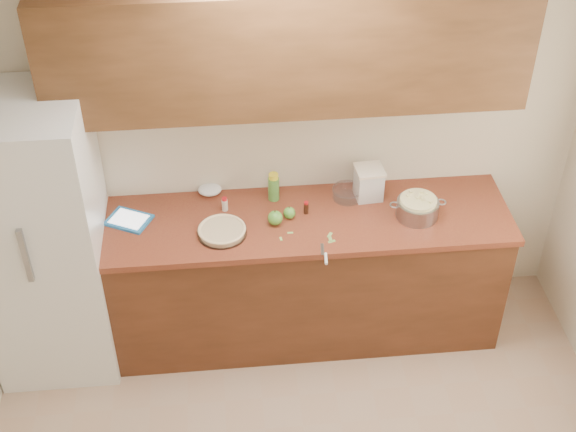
{
  "coord_description": "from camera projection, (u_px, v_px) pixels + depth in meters",
  "views": [
    {
      "loc": [
        -0.37,
        -2.21,
        3.88
      ],
      "look_at": [
        -0.02,
        1.43,
        0.98
      ],
      "focal_mm": 50.0,
      "sensor_mm": 36.0,
      "label": 1
    }
  ],
  "objects": [
    {
      "name": "tablet",
      "position": [
        129.0,
        220.0,
        4.72
      ],
      "size": [
        0.3,
        0.28,
        0.02
      ],
      "rotation": [
        0.0,
        0.0,
        -0.47
      ],
      "color": "#2572B3",
      "rests_on": "counter_run"
    },
    {
      "name": "apple_left",
      "position": [
        275.0,
        218.0,
        4.68
      ],
      "size": [
        0.09,
        0.09,
        0.1
      ],
      "color": "#4E912F",
      "rests_on": "counter_run"
    },
    {
      "name": "upper_cabinets",
      "position": [
        287.0,
        48.0,
        4.22
      ],
      "size": [
        2.6,
        0.34,
        0.7
      ],
      "primitive_type": "cube",
      "color": "brown",
      "rests_on": "room_shell"
    },
    {
      "name": "cinnamon_shaker",
      "position": [
        225.0,
        204.0,
        4.78
      ],
      "size": [
        0.04,
        0.04,
        0.09
      ],
      "rotation": [
        0.0,
        0.0,
        0.22
      ],
      "color": "beige",
      "rests_on": "counter_run"
    },
    {
      "name": "peel_e",
      "position": [
        332.0,
        241.0,
        4.58
      ],
      "size": [
        0.05,
        0.03,
        0.0
      ],
      "primitive_type": "cube",
      "rotation": [
        0.0,
        0.0,
        0.32
      ],
      "color": "#95C660",
      "rests_on": "counter_run"
    },
    {
      "name": "fridge",
      "position": [
        42.0,
        240.0,
        4.62
      ],
      "size": [
        0.7,
        0.7,
        1.8
      ],
      "primitive_type": "cube",
      "color": "silver",
      "rests_on": "ground"
    },
    {
      "name": "pie",
      "position": [
        222.0,
        231.0,
        4.62
      ],
      "size": [
        0.29,
        0.29,
        0.05
      ],
      "rotation": [
        0.0,
        0.0,
        -0.2
      ],
      "color": "silver",
      "rests_on": "counter_run"
    },
    {
      "name": "peel_d",
      "position": [
        290.0,
        233.0,
        4.64
      ],
      "size": [
        0.03,
        0.01,
        0.0
      ],
      "primitive_type": "cube",
      "rotation": [
        0.0,
        0.0,
        -0.03
      ],
      "color": "#95C660",
      "rests_on": "counter_run"
    },
    {
      "name": "apple_center",
      "position": [
        289.0,
        213.0,
        4.73
      ],
      "size": [
        0.07,
        0.07,
        0.08
      ],
      "color": "#4E912F",
      "rests_on": "counter_run"
    },
    {
      "name": "room_shell",
      "position": [
        325.0,
        366.0,
        3.36
      ],
      "size": [
        3.6,
        3.6,
        3.6
      ],
      "color": "tan",
      "rests_on": "ground"
    },
    {
      "name": "paper_towel",
      "position": [
        210.0,
        190.0,
        4.92
      ],
      "size": [
        0.16,
        0.14,
        0.06
      ],
      "primitive_type": "ellipsoid",
      "rotation": [
        0.0,
        0.0,
        0.14
      ],
      "color": "white",
      "rests_on": "counter_run"
    },
    {
      "name": "flour_canister",
      "position": [
        369.0,
        182.0,
        4.85
      ],
      "size": [
        0.18,
        0.18,
        0.21
      ],
      "rotation": [
        0.0,
        0.0,
        0.08
      ],
      "color": "silver",
      "rests_on": "counter_run"
    },
    {
      "name": "peel_c",
      "position": [
        330.0,
        235.0,
        4.62
      ],
      "size": [
        0.04,
        0.05,
        0.0
      ],
      "primitive_type": "cube",
      "rotation": [
        0.0,
        0.0,
        -2.09
      ],
      "color": "#95C660",
      "rests_on": "counter_run"
    },
    {
      "name": "peel_a",
      "position": [
        281.0,
        239.0,
        4.6
      ],
      "size": [
        0.02,
        0.03,
        0.0
      ],
      "primitive_type": "cube",
      "rotation": [
        0.0,
        0.0,
        1.7
      ],
      "color": "#95C660",
      "rests_on": "counter_run"
    },
    {
      "name": "peel_b",
      "position": [
        330.0,
        239.0,
        4.59
      ],
      "size": [
        0.02,
        0.05,
        0.0
      ],
      "primitive_type": "cube",
      "rotation": [
        0.0,
        0.0,
        -1.55
      ],
      "color": "#95C660",
      "rests_on": "counter_run"
    },
    {
      "name": "paring_knife",
      "position": [
        325.0,
        257.0,
        4.46
      ],
      "size": [
        0.03,
        0.18,
        0.02
      ],
      "rotation": [
        0.0,
        0.0,
        -0.09
      ],
      "color": "gray",
      "rests_on": "counter_run"
    },
    {
      "name": "vanilla_bottle",
      "position": [
        306.0,
        208.0,
        4.76
      ],
      "size": [
        0.03,
        0.03,
        0.08
      ],
      "rotation": [
        0.0,
        0.0,
        -0.13
      ],
      "color": "black",
      "rests_on": "counter_run"
    },
    {
      "name": "lemon_bottle",
      "position": [
        274.0,
        187.0,
        4.84
      ],
      "size": [
        0.07,
        0.07,
        0.18
      ],
      "rotation": [
        0.0,
        0.0,
        0.27
      ],
      "color": "#4C8C38",
      "rests_on": "counter_run"
    },
    {
      "name": "counter_run",
      "position": [
        290.0,
        275.0,
        5.03
      ],
      "size": [
        2.64,
        0.68,
        0.92
      ],
      "color": "#5D2E1A",
      "rests_on": "ground"
    },
    {
      "name": "mixing_bowl",
      "position": [
        347.0,
        193.0,
        4.88
      ],
      "size": [
        0.19,
        0.19,
        0.07
      ],
      "rotation": [
        0.0,
        0.0,
        -0.2
      ],
      "color": "silver",
      "rests_on": "counter_run"
    },
    {
      "name": "colander",
      "position": [
        417.0,
        208.0,
        4.73
      ],
      "size": [
        0.34,
        0.25,
        0.13
      ],
      "rotation": [
        0.0,
        0.0,
        -0.32
      ],
      "color": "gray",
      "rests_on": "counter_run"
    }
  ]
}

